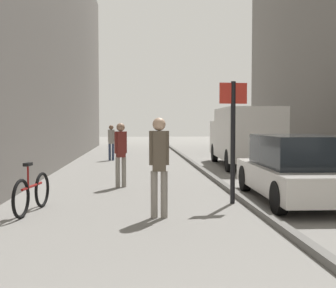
{
  "coord_description": "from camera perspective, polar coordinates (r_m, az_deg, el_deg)",
  "views": [
    {
      "loc": [
        -0.74,
        -1.14,
        1.73
      ],
      "look_at": [
        0.02,
        9.23,
        1.21
      ],
      "focal_mm": 46.04,
      "sensor_mm": 36.0,
      "label": 1
    }
  ],
  "objects": [
    {
      "name": "ground_plane",
      "position": [
        13.28,
        -0.94,
        -4.64
      ],
      "size": [
        80.0,
        80.0,
        0.0
      ],
      "primitive_type": "plane",
      "color": "gray"
    },
    {
      "name": "street_sign_post",
      "position": [
        9.25,
        8.6,
        1.68
      ],
      "size": [
        0.6,
        0.1,
        2.6
      ],
      "rotation": [
        0.0,
        0.0,
        3.25
      ],
      "color": "black",
      "rests_on": "ground_plane"
    },
    {
      "name": "bicycle_leaning",
      "position": [
        8.7,
        -17.55,
        -6.19
      ],
      "size": [
        0.31,
        1.76,
        0.98
      ],
      "rotation": [
        0.0,
        0.0,
        -0.14
      ],
      "color": "black",
      "rests_on": "ground_plane"
    },
    {
      "name": "pedestrian_mid_block",
      "position": [
        7.77,
        -1.18,
        -2.16
      ],
      "size": [
        0.36,
        0.24,
        1.82
      ],
      "rotation": [
        0.0,
        0.0,
        -0.0
      ],
      "color": "gray",
      "rests_on": "ground_plane"
    },
    {
      "name": "pedestrian_main_foreground",
      "position": [
        19.84,
        -7.52,
        0.53
      ],
      "size": [
        0.31,
        0.24,
        1.62
      ],
      "rotation": [
        0.0,
        0.0,
        -0.36
      ],
      "color": "#2D3851",
      "rests_on": "ground_plane"
    },
    {
      "name": "parked_car",
      "position": [
        9.92,
        16.65,
        -3.15
      ],
      "size": [
        1.94,
        4.25,
        1.45
      ],
      "rotation": [
        0.0,
        0.0,
        -0.03
      ],
      "color": "silver",
      "rests_on": "ground_plane"
    },
    {
      "name": "kerb_strip",
      "position": [
        13.45,
        5.81,
        -4.3
      ],
      "size": [
        0.16,
        40.0,
        0.12
      ],
      "primitive_type": "cube",
      "color": "#615F5B",
      "rests_on": "ground_plane"
    },
    {
      "name": "delivery_van",
      "position": [
        17.27,
        10.04,
        1.16
      ],
      "size": [
        2.29,
        5.67,
        2.28
      ],
      "rotation": [
        0.0,
        0.0,
        -0.05
      ],
      "color": "silver",
      "rests_on": "ground_plane"
    },
    {
      "name": "pedestrian_far_crossing",
      "position": [
        11.55,
        -6.28,
        -0.83
      ],
      "size": [
        0.33,
        0.25,
        1.72
      ],
      "rotation": [
        0.0,
        0.0,
        3.47
      ],
      "color": "gray",
      "rests_on": "ground_plane"
    }
  ]
}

